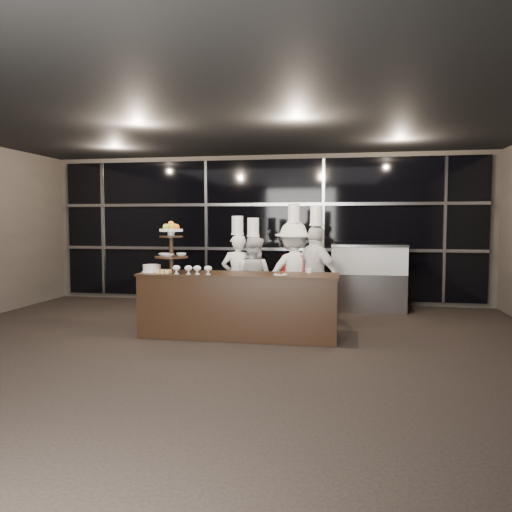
% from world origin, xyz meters
% --- Properties ---
extents(room, '(10.00, 10.00, 10.00)m').
position_xyz_m(room, '(0.00, 0.00, 1.50)').
color(room, black).
rests_on(room, ground).
extents(window_wall, '(8.60, 0.10, 2.80)m').
position_xyz_m(window_wall, '(0.00, 4.94, 1.50)').
color(window_wall, black).
rests_on(window_wall, ground).
extents(buffet_counter, '(2.84, 0.74, 0.92)m').
position_xyz_m(buffet_counter, '(0.14, 1.85, 0.47)').
color(buffet_counter, black).
rests_on(buffet_counter, ground).
extents(display_stand, '(0.48, 0.48, 0.74)m').
position_xyz_m(display_stand, '(-0.86, 1.85, 1.34)').
color(display_stand, black).
rests_on(display_stand, buffet_counter).
extents(compotes, '(0.57, 0.11, 0.12)m').
position_xyz_m(compotes, '(-0.47, 1.63, 1.00)').
color(compotes, silver).
rests_on(compotes, buffet_counter).
extents(layer_cake, '(0.30, 0.30, 0.11)m').
position_xyz_m(layer_cake, '(-1.14, 1.80, 0.97)').
color(layer_cake, white).
rests_on(layer_cake, buffet_counter).
extents(pastry_squares, '(0.19, 0.13, 0.05)m').
position_xyz_m(pastry_squares, '(-0.91, 1.69, 0.95)').
color(pastry_squares, '#F6CF78').
rests_on(pastry_squares, buffet_counter).
extents(small_plate, '(0.20, 0.20, 0.05)m').
position_xyz_m(small_plate, '(0.75, 1.75, 0.94)').
color(small_plate, white).
rests_on(small_plate, buffet_counter).
extents(chef_cup, '(0.08, 0.08, 0.07)m').
position_xyz_m(chef_cup, '(1.13, 2.10, 0.96)').
color(chef_cup, white).
rests_on(chef_cup, buffet_counter).
extents(display_case, '(1.36, 0.59, 1.24)m').
position_xyz_m(display_case, '(2.07, 4.30, 0.69)').
color(display_case, '#A5A5AA').
rests_on(display_case, ground).
extents(chef_a, '(0.60, 0.48, 1.75)m').
position_xyz_m(chef_a, '(-0.11, 2.95, 0.76)').
color(chef_a, white).
rests_on(chef_a, ground).
extents(chef_b, '(0.83, 0.74, 1.72)m').
position_xyz_m(chef_b, '(0.15, 2.94, 0.73)').
color(chef_b, silver).
rests_on(chef_b, ground).
extents(chef_c, '(1.21, 0.95, 1.94)m').
position_xyz_m(chef_c, '(0.82, 2.89, 0.83)').
color(chef_c, white).
rests_on(chef_c, ground).
extents(chef_d, '(0.96, 0.92, 1.90)m').
position_xyz_m(chef_d, '(1.19, 2.66, 0.82)').
color(chef_d, white).
rests_on(chef_d, ground).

